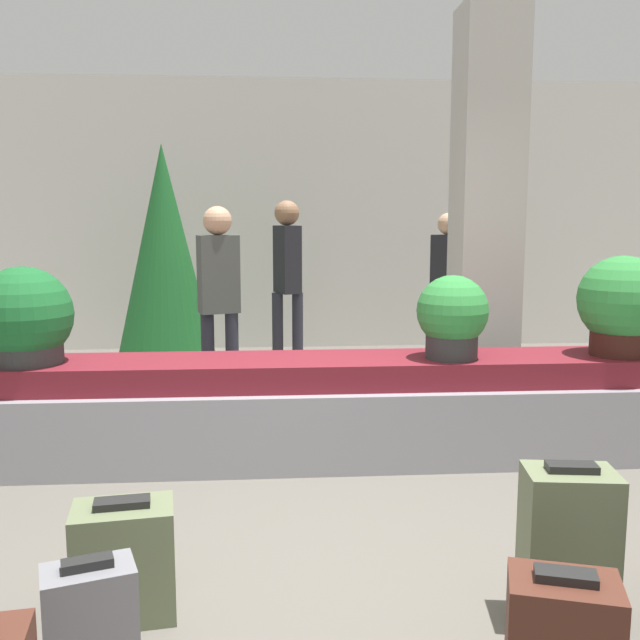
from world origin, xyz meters
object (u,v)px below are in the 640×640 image
at_px(pillar, 486,215).
at_px(traveler_2, 219,289).
at_px(decorated_tree, 164,252).
at_px(potted_plant_0, 452,317).
at_px(potted_plant_1, 24,319).
at_px(traveler_0, 287,271).
at_px(traveler_1, 447,276).
at_px(suitcase_7, 568,546).
at_px(suitcase_6, 124,561).
at_px(potted_plant_2, 622,305).

height_order(pillar, traveler_2, pillar).
bearing_deg(decorated_tree, potted_plant_0, -51.10).
xyz_separation_m(potted_plant_0, potted_plant_1, (-2.71, 0.04, 0.01)).
xyz_separation_m(pillar, traveler_0, (-1.54, 1.42, -0.55)).
bearing_deg(potted_plant_0, traveler_1, 76.36).
bearing_deg(traveler_0, pillar, -152.99).
distance_m(suitcase_7, traveler_2, 3.73).
bearing_deg(pillar, suitcase_7, -100.74).
xyz_separation_m(suitcase_6, potted_plant_0, (1.77, 1.76, 0.71)).
relative_size(suitcase_7, potted_plant_0, 1.19).
relative_size(suitcase_7, traveler_0, 0.37).
relative_size(potted_plant_2, traveler_2, 0.40).
relative_size(traveler_2, decorated_tree, 0.73).
bearing_deg(decorated_tree, traveler_1, 2.28).
bearing_deg(traveler_0, traveler_1, -100.87).
bearing_deg(potted_plant_0, suitcase_6, -135.15).
bearing_deg(pillar, potted_plant_0, -115.74).
xyz_separation_m(suitcase_7, potted_plant_1, (-2.68, 1.97, 0.64)).
bearing_deg(potted_plant_1, potted_plant_0, -0.94).
bearing_deg(potted_plant_1, pillar, 18.74).
distance_m(potted_plant_1, traveler_0, 3.06).
height_order(suitcase_6, traveler_2, traveler_2).
xyz_separation_m(suitcase_7, traveler_0, (-0.96, 4.50, 0.74)).
bearing_deg(traveler_2, suitcase_7, -83.32).
distance_m(suitcase_6, traveler_1, 5.28).
bearing_deg(potted_plant_2, potted_plant_1, 179.65).
relative_size(suitcase_6, potted_plant_2, 0.74).
bearing_deg(suitcase_6, decorated_tree, 87.48).
relative_size(potted_plant_0, decorated_tree, 0.24).
height_order(potted_plant_0, traveler_0, traveler_0).
relative_size(potted_plant_2, traveler_1, 0.41).
height_order(suitcase_7, traveler_2, traveler_2).
height_order(potted_plant_2, traveler_0, traveler_0).
distance_m(potted_plant_2, traveler_0, 3.32).
relative_size(suitcase_7, traveler_2, 0.39).
bearing_deg(potted_plant_2, potted_plant_0, -178.95).
bearing_deg(traveler_2, traveler_0, 44.73).
relative_size(pillar, decorated_tree, 1.39).
height_order(potted_plant_1, traveler_1, traveler_1).
relative_size(suitcase_6, traveler_0, 0.28).
relative_size(potted_plant_1, decorated_tree, 0.27).
relative_size(potted_plant_2, traveler_0, 0.38).
height_order(traveler_0, traveler_2, traveler_0).
distance_m(potted_plant_0, traveler_2, 2.11).
height_order(suitcase_7, traveler_0, traveler_0).
bearing_deg(suitcase_7, traveler_0, 109.82).
relative_size(traveler_0, traveler_2, 1.04).
height_order(pillar, decorated_tree, pillar).
bearing_deg(suitcase_7, potted_plant_0, 96.90).
bearing_deg(decorated_tree, traveler_2, -65.23).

